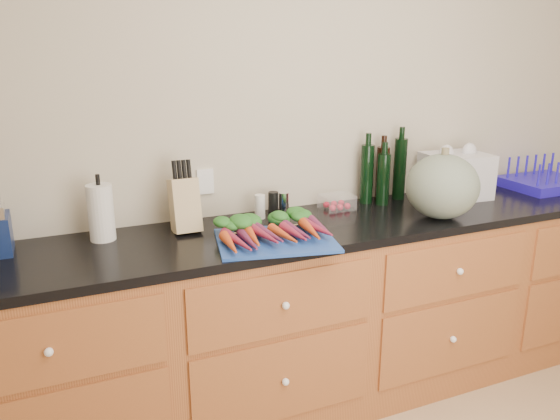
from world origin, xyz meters
name	(u,v)px	position (x,y,z in m)	size (l,w,h in m)	color
wall_back	(315,135)	(0.00, 1.62, 1.30)	(4.10, 0.05, 2.60)	#BEB49E
cabinets	(342,312)	(0.00, 1.30, 0.45)	(3.60, 0.64, 0.90)	brown
countertop	(344,223)	(0.00, 1.30, 0.92)	(3.64, 0.62, 0.04)	black
cutting_board	(276,240)	(-0.43, 1.14, 0.95)	(0.49, 0.37, 0.01)	#1D4299
carrots	(272,230)	(-0.43, 1.19, 0.98)	(0.47, 0.34, 0.07)	#CC4418
squash	(442,186)	(0.44, 1.15, 1.10)	(0.35, 0.35, 0.31)	#546252
paper_towel	(101,213)	(-1.10, 1.46, 1.06)	(0.11, 0.11, 0.24)	silver
knife_block	(185,205)	(-0.74, 1.44, 1.06)	(0.12, 0.12, 0.24)	tan
grinder_salt	(260,207)	(-0.37, 1.48, 1.00)	(0.05, 0.05, 0.12)	silver
grinder_pepper	(273,204)	(-0.30, 1.48, 1.00)	(0.05, 0.05, 0.12)	black
canister_chrome	(284,204)	(-0.24, 1.48, 1.00)	(0.05, 0.05, 0.12)	white
tomato_box	(337,202)	(0.05, 1.47, 0.98)	(0.16, 0.13, 0.07)	white
bottles	(383,174)	(0.35, 1.51, 1.09)	(0.27, 0.14, 0.33)	black
grocery_bag	(456,176)	(0.76, 1.42, 1.06)	(0.33, 0.26, 0.24)	silver
dish_rack	(544,181)	(1.39, 1.38, 0.98)	(0.44, 0.35, 0.18)	#2014B6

